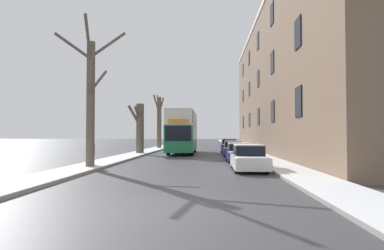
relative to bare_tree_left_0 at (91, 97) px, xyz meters
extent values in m
plane|color=#424247|center=(5.24, -9.96, -4.06)|extent=(320.00, 320.00, 0.00)
cube|color=gray|center=(-0.37, 43.04, -4.00)|extent=(2.13, 130.00, 0.13)
cube|color=white|center=(-0.37, 43.04, -3.92)|extent=(2.11, 130.00, 0.03)
cube|color=gray|center=(10.85, 43.04, -4.00)|extent=(2.13, 130.00, 0.13)
cube|color=white|center=(10.85, 43.04, -3.92)|extent=(2.11, 130.00, 0.03)
cube|color=#7A604C|center=(16.41, 17.83, 3.55)|extent=(9.00, 46.58, 15.23)
cube|color=black|center=(11.88, 1.44, -0.20)|extent=(0.08, 1.40, 1.80)
cube|color=black|center=(11.88, 9.64, -0.20)|extent=(0.08, 1.40, 1.80)
cube|color=black|center=(11.88, 17.83, -0.20)|extent=(0.08, 1.40, 1.80)
cube|color=black|center=(11.88, 26.03, -0.20)|extent=(0.08, 1.40, 1.80)
cube|color=black|center=(11.88, 34.23, -0.20)|extent=(0.08, 1.40, 1.80)
cube|color=black|center=(11.88, 1.44, 3.86)|extent=(0.08, 1.40, 1.80)
cube|color=black|center=(11.88, 9.64, 3.86)|extent=(0.08, 1.40, 1.80)
cube|color=black|center=(11.88, 17.83, 3.86)|extent=(0.08, 1.40, 1.80)
cube|color=black|center=(11.88, 26.03, 3.86)|extent=(0.08, 1.40, 1.80)
cube|color=black|center=(11.88, 34.23, 3.86)|extent=(0.08, 1.40, 1.80)
cube|color=black|center=(11.88, 9.64, 7.92)|extent=(0.08, 1.40, 1.80)
cube|color=black|center=(11.88, 17.83, 7.92)|extent=(0.08, 1.40, 1.80)
cube|color=black|center=(11.88, 26.03, 7.92)|extent=(0.08, 1.40, 1.80)
cube|color=black|center=(11.88, 34.23, 7.92)|extent=(0.08, 1.40, 1.80)
cube|color=beige|center=(11.87, 17.83, 10.65)|extent=(0.12, 45.65, 0.44)
cylinder|color=brown|center=(-0.03, 0.03, -0.47)|extent=(0.47, 0.47, 7.19)
cylinder|color=brown|center=(0.80, 0.59, 3.10)|extent=(1.83, 1.30, 1.78)
cylinder|color=brown|center=(0.10, -0.78, 3.02)|extent=(0.44, 1.79, 2.36)
cylinder|color=brown|center=(0.16, 0.82, 1.03)|extent=(0.55, 1.72, 1.51)
cylinder|color=brown|center=(-0.89, -0.38, 2.77)|extent=(1.89, 1.01, 1.39)
cylinder|color=brown|center=(0.35, -0.83, 0.96)|extent=(0.95, 1.91, 1.95)
cylinder|color=brown|center=(-0.19, 14.62, -1.56)|extent=(0.76, 0.76, 5.00)
cylinder|color=brown|center=(-0.25, 15.30, -0.18)|extent=(0.40, 1.58, 1.82)
cylinder|color=brown|center=(-0.71, 14.36, -0.24)|extent=(1.36, 0.86, 2.08)
cylinder|color=brown|center=(-0.33, 14.10, -0.09)|extent=(0.58, 1.31, 1.50)
cylinder|color=brown|center=(-0.30, 28.20, -0.47)|extent=(0.61, 0.61, 7.18)
cylinder|color=brown|center=(-0.54, 28.81, 2.41)|extent=(0.75, 1.47, 2.24)
cylinder|color=brown|center=(-0.09, 28.83, 1.96)|extent=(0.68, 1.49, 2.50)
cylinder|color=brown|center=(-0.53, 27.26, 2.07)|extent=(0.72, 2.09, 2.38)
cube|color=#1E7A47|center=(3.92, 16.25, -2.49)|extent=(2.55, 10.59, 2.47)
cube|color=silver|center=(3.92, 16.25, -0.58)|extent=(2.50, 10.38, 1.34)
cube|color=beige|center=(3.92, 16.25, 0.15)|extent=(2.50, 10.38, 0.12)
cube|color=black|center=(3.92, 16.25, -2.01)|extent=(2.58, 9.32, 1.28)
cube|color=black|center=(3.92, 16.25, -0.51)|extent=(2.58, 9.32, 1.02)
cube|color=black|center=(3.92, 10.97, -2.01)|extent=(2.29, 0.06, 1.35)
cube|color=orange|center=(3.92, 10.96, -0.92)|extent=(1.78, 0.05, 0.32)
cylinder|color=black|center=(2.81, 13.07, -3.55)|extent=(0.30, 1.03, 1.03)
cylinder|color=black|center=(5.02, 13.07, -3.55)|extent=(0.30, 1.03, 1.03)
cylinder|color=black|center=(2.81, 19.22, -3.55)|extent=(0.30, 1.03, 1.03)
cylinder|color=black|center=(5.02, 19.22, -3.55)|extent=(0.30, 1.03, 1.03)
cube|color=silver|center=(8.77, -0.33, -3.59)|extent=(1.73, 4.39, 0.61)
cube|color=black|center=(8.77, -0.16, -3.00)|extent=(1.49, 2.20, 0.56)
cube|color=white|center=(8.77, -0.16, -2.69)|extent=(1.46, 2.09, 0.06)
cube|color=white|center=(8.77, -1.89, -3.26)|extent=(1.56, 1.15, 0.04)
cylinder|color=black|center=(8.01, -1.65, -3.73)|extent=(0.20, 0.67, 0.67)
cylinder|color=black|center=(9.52, -1.65, -3.73)|extent=(0.20, 0.67, 0.67)
cylinder|color=black|center=(8.01, 0.99, -3.73)|extent=(0.20, 0.67, 0.67)
cylinder|color=black|center=(9.52, 0.99, -3.73)|extent=(0.20, 0.67, 0.67)
cube|color=navy|center=(8.77, 5.85, -3.61)|extent=(1.72, 4.47, 0.56)
cube|color=black|center=(8.77, 6.03, -3.06)|extent=(1.47, 2.23, 0.55)
cube|color=white|center=(8.77, 6.03, -2.75)|extent=(1.44, 2.12, 0.07)
cube|color=white|center=(8.77, 4.26, -3.30)|extent=(1.54, 1.17, 0.06)
cylinder|color=black|center=(8.02, 4.51, -3.74)|extent=(0.20, 0.64, 0.64)
cylinder|color=black|center=(9.51, 4.51, -3.74)|extent=(0.20, 0.64, 0.64)
cylinder|color=black|center=(8.02, 7.19, -3.74)|extent=(0.20, 0.64, 0.64)
cylinder|color=black|center=(9.51, 7.19, -3.74)|extent=(0.20, 0.64, 0.64)
cube|color=navy|center=(8.77, 12.12, -3.59)|extent=(1.69, 4.30, 0.60)
cube|color=black|center=(8.77, 12.30, -3.02)|extent=(1.45, 2.15, 0.55)
cube|color=white|center=(8.77, 12.30, -2.71)|extent=(1.42, 2.04, 0.07)
cube|color=white|center=(8.77, 10.60, -3.27)|extent=(1.52, 1.12, 0.05)
cylinder|color=black|center=(8.03, 10.83, -3.72)|extent=(0.20, 0.68, 0.68)
cylinder|color=black|center=(9.50, 10.83, -3.72)|extent=(0.20, 0.68, 0.68)
cylinder|color=black|center=(8.03, 13.41, -3.72)|extent=(0.20, 0.68, 0.68)
cylinder|color=black|center=(9.50, 13.41, -3.72)|extent=(0.20, 0.68, 0.68)
cube|color=navy|center=(8.77, 18.57, -3.54)|extent=(1.70, 4.28, 0.71)
cube|color=black|center=(8.77, 18.75, -2.90)|extent=(1.46, 2.14, 0.56)
cube|color=white|center=(8.77, 18.75, -2.57)|extent=(1.43, 2.03, 0.10)
cube|color=white|center=(8.77, 17.06, -3.14)|extent=(1.53, 1.12, 0.08)
cylinder|color=black|center=(8.03, 17.29, -3.76)|extent=(0.20, 0.61, 0.61)
cylinder|color=black|center=(9.51, 17.29, -3.76)|extent=(0.20, 0.61, 0.61)
cylinder|color=black|center=(8.03, 19.86, -3.76)|extent=(0.20, 0.61, 0.61)
cylinder|color=black|center=(9.51, 19.86, -3.76)|extent=(0.20, 0.61, 0.61)
cylinder|color=black|center=(-0.18, 0.97, -3.69)|extent=(0.17, 0.17, 0.75)
cylinder|color=black|center=(-0.34, 0.95, -3.69)|extent=(0.17, 0.17, 0.75)
cylinder|color=navy|center=(-0.26, 0.96, -2.99)|extent=(0.35, 0.35, 0.65)
sphere|color=beige|center=(-0.26, 0.96, -2.56)|extent=(0.21, 0.21, 0.21)
camera|label=1|loc=(6.65, -18.84, -2.16)|focal=32.00mm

